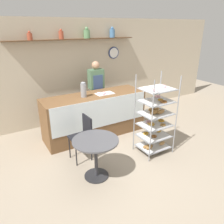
{
  "coord_description": "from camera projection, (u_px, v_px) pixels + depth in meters",
  "views": [
    {
      "loc": [
        -2.13,
        -3.12,
        2.53
      ],
      "look_at": [
        0.0,
        0.43,
        0.87
      ],
      "focal_mm": 35.0,
      "sensor_mm": 36.0,
      "label": 1
    }
  ],
  "objects": [
    {
      "name": "pastry_rack",
      "position": [
        155.0,
        119.0,
        4.44
      ],
      "size": [
        0.67,
        0.55,
        1.65
      ],
      "color": "gray",
      "rests_on": "ground_plane"
    },
    {
      "name": "back_wall",
      "position": [
        75.0,
        71.0,
        5.83
      ],
      "size": [
        10.0,
        0.3,
        2.7
      ],
      "color": "beige",
      "rests_on": "ground_plane"
    },
    {
      "name": "donut_tray_counter",
      "position": [
        104.0,
        93.0,
        5.1
      ],
      "size": [
        0.43,
        0.26,
        0.05
      ],
      "color": "silver",
      "rests_on": "display_counter"
    },
    {
      "name": "coffee_carafe",
      "position": [
        83.0,
        90.0,
        4.84
      ],
      "size": [
        0.13,
        0.13,
        0.35
      ],
      "color": "gray",
      "rests_on": "display_counter"
    },
    {
      "name": "ground_plane",
      "position": [
        123.0,
        158.0,
        4.44
      ],
      "size": [
        14.0,
        14.0,
        0.0
      ],
      "primitive_type": "plane",
      "color": "gray"
    },
    {
      "name": "cafe_table",
      "position": [
        96.0,
        149.0,
        3.71
      ],
      "size": [
        0.79,
        0.79,
        0.74
      ],
      "color": "#262628",
      "rests_on": "ground_plane"
    },
    {
      "name": "display_counter",
      "position": [
        95.0,
        115.0,
        5.24
      ],
      "size": [
        2.43,
        0.76,
        1.02
      ],
      "color": "brown",
      "rests_on": "ground_plane"
    },
    {
      "name": "cafe_chair",
      "position": [
        83.0,
        133.0,
        4.26
      ],
      "size": [
        0.39,
        0.39,
        0.9
      ],
      "rotation": [
        0.0,
        0.0,
        4.75
      ],
      "color": "black",
      "rests_on": "ground_plane"
    },
    {
      "name": "person_worker",
      "position": [
        96.0,
        91.0,
        5.66
      ],
      "size": [
        0.37,
        0.23,
        1.7
      ],
      "color": "#282833",
      "rests_on": "ground_plane"
    }
  ]
}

